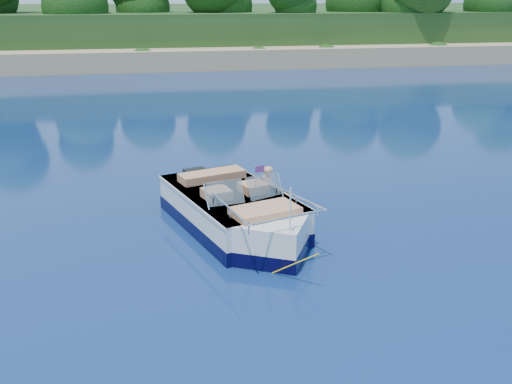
% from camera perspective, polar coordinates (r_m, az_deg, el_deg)
% --- Properties ---
extents(ground, '(160.00, 160.00, 0.00)m').
position_cam_1_polar(ground, '(10.60, -7.19, -11.93)').
color(ground, '#0A194C').
rests_on(ground, ground).
extents(shoreline, '(170.00, 59.00, 6.00)m').
position_cam_1_polar(shoreline, '(73.00, -10.91, 15.30)').
color(shoreline, '#A0865D').
rests_on(shoreline, ground).
extents(motorboat, '(3.35, 6.01, 2.07)m').
position_cam_1_polar(motorboat, '(13.72, -1.79, -2.43)').
color(motorboat, white).
rests_on(motorboat, ground).
extents(tow_tube, '(1.38, 1.38, 0.32)m').
position_cam_1_polar(tow_tube, '(15.65, 1.54, -0.91)').
color(tow_tube, '#EDAE00').
rests_on(tow_tube, ground).
extents(boy, '(0.65, 0.85, 1.53)m').
position_cam_1_polar(boy, '(15.69, 1.04, -1.17)').
color(boy, tan).
rests_on(boy, ground).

